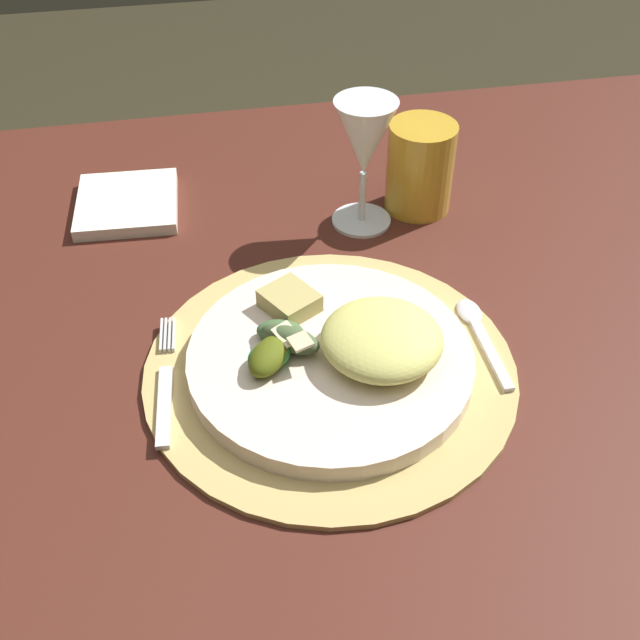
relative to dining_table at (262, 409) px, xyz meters
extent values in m
cube|color=#4B2017|center=(0.00, 0.00, 0.16)|extent=(1.41, 0.84, 0.03)
cylinder|color=#4F221B|center=(0.62, 0.34, -0.22)|extent=(0.09, 0.09, 0.72)
cylinder|color=tan|center=(0.06, -0.12, 0.17)|extent=(0.34, 0.34, 0.01)
cylinder|color=beige|center=(0.06, -0.12, 0.18)|extent=(0.26, 0.26, 0.02)
ellipsoid|color=#D7D26C|center=(0.10, -0.13, 0.21)|extent=(0.15, 0.15, 0.04)
ellipsoid|color=#455935|center=(0.02, -0.10, 0.21)|extent=(0.06, 0.06, 0.02)
ellipsoid|color=#3F6237|center=(0.01, -0.09, 0.20)|extent=(0.05, 0.04, 0.02)
ellipsoid|color=#4D5812|center=(0.00, -0.12, 0.20)|extent=(0.06, 0.06, 0.02)
ellipsoid|color=#287F33|center=(0.00, -0.12, 0.20)|extent=(0.05, 0.04, 0.02)
cube|color=beige|center=(0.03, -0.12, 0.22)|extent=(0.02, 0.03, 0.01)
cube|color=beige|center=(0.02, -0.11, 0.21)|extent=(0.03, 0.03, 0.01)
cube|color=tan|center=(0.03, -0.05, 0.20)|extent=(0.06, 0.06, 0.02)
cube|color=silver|center=(-0.10, -0.14, 0.18)|extent=(0.02, 0.09, 0.00)
cube|color=silver|center=(-0.09, -0.05, 0.18)|extent=(0.01, 0.05, 0.00)
cube|color=silver|center=(-0.09, -0.05, 0.18)|extent=(0.01, 0.05, 0.00)
cube|color=silver|center=(-0.09, -0.05, 0.18)|extent=(0.01, 0.05, 0.00)
cube|color=silver|center=(-0.08, -0.05, 0.18)|extent=(0.01, 0.05, 0.00)
cube|color=silver|center=(0.21, -0.13, 0.18)|extent=(0.01, 0.09, 0.00)
ellipsoid|color=silver|center=(0.21, -0.07, 0.18)|extent=(0.02, 0.04, 0.01)
cube|color=white|center=(-0.13, 0.19, 0.18)|extent=(0.12, 0.13, 0.01)
cylinder|color=silver|center=(0.14, 0.12, 0.17)|extent=(0.07, 0.07, 0.00)
cylinder|color=silver|center=(0.14, 0.12, 0.20)|extent=(0.01, 0.01, 0.06)
cone|color=silver|center=(0.14, 0.12, 0.28)|extent=(0.07, 0.07, 0.08)
cylinder|color=gold|center=(0.21, 0.13, 0.22)|extent=(0.08, 0.08, 0.11)
camera|label=1|loc=(-0.05, -0.61, 0.69)|focal=43.76mm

